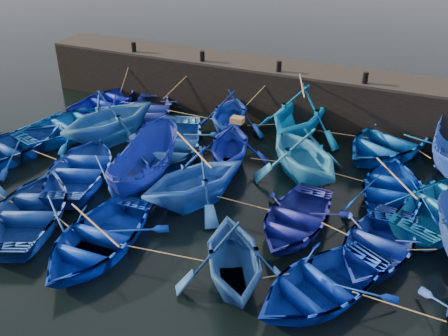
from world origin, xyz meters
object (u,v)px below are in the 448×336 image
at_px(wooden_crate, 237,120).
at_px(boat_8, 169,144).
at_px(boat_13, 13,146).
at_px(boat_0, 108,101).

bearing_deg(wooden_crate, boat_8, -174.32).
height_order(boat_8, boat_13, boat_8).
height_order(boat_0, boat_13, boat_13).
bearing_deg(boat_13, wooden_crate, -148.15).
height_order(boat_13, wooden_crate, wooden_crate).
bearing_deg(boat_8, boat_0, 132.59).
bearing_deg(boat_0, boat_8, 156.40).
distance_m(boat_0, wooden_crate, 9.24).
xyz_separation_m(boat_8, boat_13, (-6.16, -2.72, -0.06)).
bearing_deg(wooden_crate, boat_13, -161.78).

